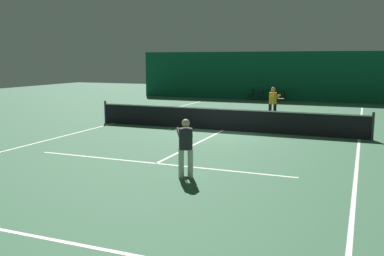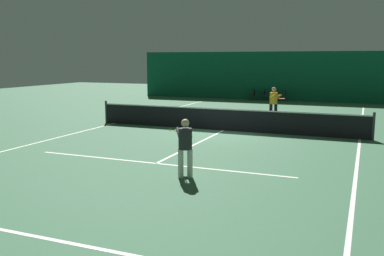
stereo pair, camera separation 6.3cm
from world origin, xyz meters
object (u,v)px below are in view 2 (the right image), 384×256
Objects in this scene: player_near at (185,143)px; courtside_chair_1 at (263,94)px; player_far at (274,101)px; courtside_chair_0 at (252,94)px; courtside_chair_3 at (283,95)px; courtside_chair_2 at (273,94)px; tennis_ball at (170,130)px; tennis_net at (224,119)px.

player_near is 1.83× the size of courtside_chair_1.
courtside_chair_0 is (-3.66, 10.05, -0.48)m from player_far.
courtside_chair_1 and courtside_chair_3 have the same top height.
courtside_chair_2 is at bearing 90.00° from courtside_chair_0.
courtside_chair_2 is at bearing 84.85° from tennis_ball.
courtside_chair_2 is (-2.15, 21.48, -0.41)m from player_near.
courtside_chair_3 is (-1.34, 10.05, -0.48)m from player_far.
courtside_chair_3 is at bearing 90.00° from courtside_chair_2.
player_far reaches higher than courtside_chair_1.
player_far reaches higher than tennis_ball.
tennis_net is at bearing 9.38° from courtside_chair_0.
tennis_net reaches higher than courtside_chair_3.
player_far is 1.98× the size of courtside_chair_1.
courtside_chair_0 is 2.32m from courtside_chair_3.
tennis_net is 14.29× the size of courtside_chair_0.
courtside_chair_3 is 15.13m from tennis_ball.
courtside_chair_1 is (-2.89, 10.05, -0.48)m from player_far.
courtside_chair_2 is 1.00× the size of courtside_chair_3.
player_far is 10.47m from courtside_chair_1.
tennis_net is at bearing -52.88° from player_far.
courtside_chair_0 is 1.54m from courtside_chair_2.
courtside_chair_0 is at bearing -90.00° from courtside_chair_3.
tennis_net reaches higher than courtside_chair_2.
courtside_chair_2 is 0.77m from courtside_chair_3.
courtside_chair_3 is (1.54, 0.00, 0.00)m from courtside_chair_1.
tennis_ball is (-3.50, 6.51, -0.86)m from player_near.
player_far reaches higher than courtside_chair_2.
tennis_ball is (-2.13, -0.91, -0.48)m from tennis_net.
tennis_net is at bearing 23.17° from tennis_ball.
tennis_ball is (-3.46, -4.92, -0.93)m from player_far.
courtside_chair_3 is at bearing 90.00° from courtside_chair_0.
courtside_chair_2 is at bearing 157.43° from player_far.
tennis_ball is at bearing -5.15° from courtside_chair_2.
tennis_net is at bearing -20.96° from player_near.
player_near is at bearing 5.71° from courtside_chair_2.
player_near is 23.29× the size of tennis_ball.
player_far reaches higher than courtside_chair_0.
tennis_net is 14.29× the size of courtside_chair_1.
courtside_chair_0 is 14.98m from tennis_ball.
player_far reaches higher than courtside_chair_3.
tennis_ball is at bearing -156.83° from tennis_net.
courtside_chair_2 is at bearing -25.70° from player_near.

